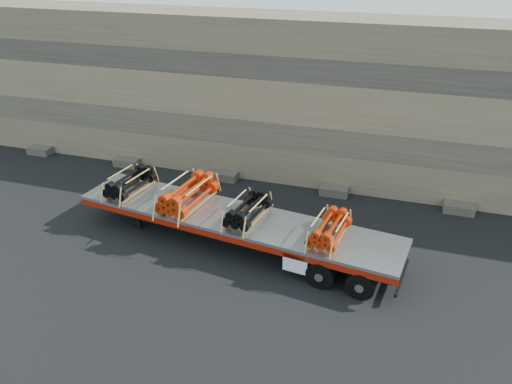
% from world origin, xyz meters
% --- Properties ---
extents(ground, '(120.00, 120.00, 0.00)m').
position_xyz_m(ground, '(0.00, 0.00, 0.00)').
color(ground, black).
rests_on(ground, ground).
extents(rock_wall, '(44.00, 3.00, 7.00)m').
position_xyz_m(rock_wall, '(0.00, 6.50, 3.50)').
color(rock_wall, '#7A6B54').
rests_on(rock_wall, ground).
extents(trailer, '(11.96, 3.79, 1.18)m').
position_xyz_m(trailer, '(-0.72, -0.28, 0.59)').
color(trailer, '#9C9FA3').
rests_on(trailer, ground).
extents(bundle_front, '(1.26, 2.13, 0.71)m').
position_xyz_m(bundle_front, '(-5.10, 0.30, 1.53)').
color(bundle_front, black).
rests_on(bundle_front, trailer).
extents(bundle_midfront, '(1.54, 2.59, 0.87)m').
position_xyz_m(bundle_midfront, '(-2.56, -0.03, 1.61)').
color(bundle_midfront, '#B72B09').
rests_on(bundle_midfront, trailer).
extents(bundle_midrear, '(1.24, 2.10, 0.70)m').
position_xyz_m(bundle_midrear, '(-0.19, -0.35, 1.53)').
color(bundle_midrear, black).
rests_on(bundle_midrear, trailer).
extents(bundle_rear, '(1.21, 2.03, 0.68)m').
position_xyz_m(bundle_rear, '(2.68, -0.73, 1.52)').
color(bundle_rear, '#B72B09').
rests_on(bundle_rear, trailer).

